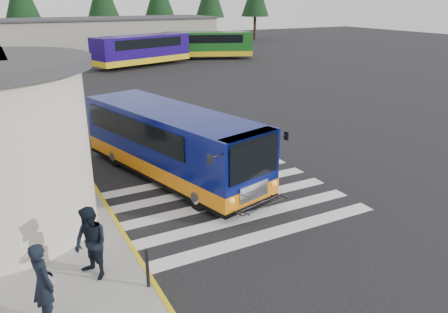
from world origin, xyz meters
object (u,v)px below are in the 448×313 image
transit_bus (172,146)px  bollard (147,268)px  pedestrian_a (43,283)px  far_bus_b (207,44)px  far_bus_a (142,49)px  pedestrian_b (91,243)px

transit_bus → bollard: size_ratio=9.55×
pedestrian_a → far_bus_b: far_bus_b is taller
bollard → far_bus_a: far_bus_a is taller
pedestrian_a → far_bus_b: (21.28, 36.38, 0.58)m
far_bus_a → far_bus_b: bearing=-94.1°
pedestrian_a → bollard: 2.21m
pedestrian_a → pedestrian_b: pedestrian_b is taller
pedestrian_b → bollard: size_ratio=1.82×
bollard → far_bus_a: size_ratio=0.10×
transit_bus → bollard: transit_bus is taller
transit_bus → pedestrian_b: bearing=-142.6°
pedestrian_a → pedestrian_b: 1.57m
pedestrian_b → far_bus_a: size_ratio=0.17×
bollard → pedestrian_b: bearing=136.0°
pedestrian_a → bollard: pedestrian_a is taller
far_bus_a → far_bus_b: 8.40m
transit_bus → far_bus_a: far_bus_a is taller
pedestrian_b → bollard: 1.46m
transit_bus → far_bus_b: far_bus_b is taller
far_bus_b → bollard: bearing=173.6°
far_bus_a → transit_bus: bearing=146.1°
far_bus_a → bollard: bearing=144.1°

